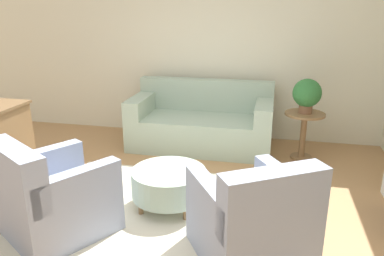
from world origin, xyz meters
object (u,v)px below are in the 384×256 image
object	(u,v)px
couch	(202,124)
ottoman_table	(169,183)
side_table	(304,128)
armchair_left	(53,199)
armchair_right	(252,222)
potted_plant_on_side_table	(307,94)

from	to	relation	value
couch	ottoman_table	bearing A→B (deg)	-89.57
ottoman_table	side_table	bearing A→B (deg)	49.19
armchair_left	side_table	world-z (taller)	armchair_left
armchair_left	armchair_right	xyz separation A→B (m)	(1.79, 0.00, 0.00)
armchair_left	side_table	size ratio (longest dim) A/B	1.78
couch	ottoman_table	xyz separation A→B (m)	(0.01, -1.83, -0.08)
ottoman_table	potted_plant_on_side_table	bearing A→B (deg)	49.19
couch	ottoman_table	size ratio (longest dim) A/B	2.65
ottoman_table	side_table	xyz separation A→B (m)	(1.43, 1.66, 0.18)
couch	potted_plant_on_side_table	bearing A→B (deg)	-6.86
armchair_right	potted_plant_on_side_table	size ratio (longest dim) A/B	2.52
couch	side_table	xyz separation A→B (m)	(1.45, -0.17, 0.10)
couch	armchair_left	world-z (taller)	couch
ottoman_table	side_table	distance (m)	2.20
armchair_right	side_table	size ratio (longest dim) A/B	1.78
ottoman_table	couch	bearing A→B (deg)	90.43
ottoman_table	potted_plant_on_side_table	distance (m)	2.29
couch	armchair_left	distance (m)	2.69
ottoman_table	side_table	size ratio (longest dim) A/B	1.19
armchair_left	potted_plant_on_side_table	xyz separation A→B (m)	(2.32, 2.37, 0.56)
armchair_left	side_table	xyz separation A→B (m)	(2.32, 2.37, 0.09)
armchair_left	couch	bearing A→B (deg)	71.03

